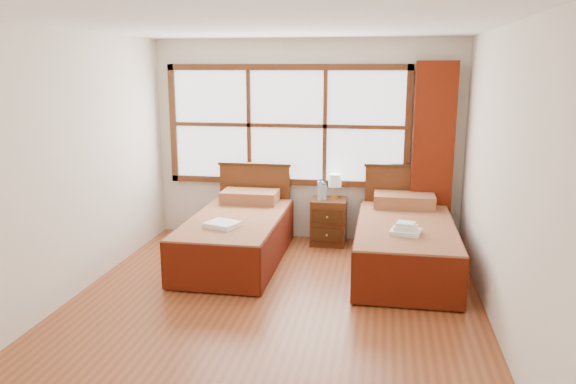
# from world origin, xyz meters

# --- Properties ---
(floor) EXTENTS (4.50, 4.50, 0.00)m
(floor) POSITION_xyz_m (0.00, 0.00, 0.00)
(floor) COLOR brown
(floor) RESTS_ON ground
(ceiling) EXTENTS (4.50, 4.50, 0.00)m
(ceiling) POSITION_xyz_m (0.00, 0.00, 2.60)
(ceiling) COLOR white
(ceiling) RESTS_ON wall_back
(wall_back) EXTENTS (4.00, 0.00, 4.00)m
(wall_back) POSITION_xyz_m (0.00, 2.25, 1.30)
(wall_back) COLOR silver
(wall_back) RESTS_ON floor
(wall_left) EXTENTS (0.00, 4.50, 4.50)m
(wall_left) POSITION_xyz_m (-2.00, 0.00, 1.30)
(wall_left) COLOR silver
(wall_left) RESTS_ON floor
(wall_right) EXTENTS (0.00, 4.50, 4.50)m
(wall_right) POSITION_xyz_m (2.00, 0.00, 1.30)
(wall_right) COLOR silver
(wall_right) RESTS_ON floor
(window) EXTENTS (3.16, 0.06, 1.56)m
(window) POSITION_xyz_m (-0.25, 2.21, 1.50)
(window) COLOR white
(window) RESTS_ON wall_back
(curtain) EXTENTS (0.50, 0.16, 2.30)m
(curtain) POSITION_xyz_m (1.60, 2.11, 1.17)
(curtain) COLOR maroon
(curtain) RESTS_ON wall_back
(bed_left) EXTENTS (1.04, 2.06, 1.01)m
(bed_left) POSITION_xyz_m (-0.67, 1.20, 0.31)
(bed_left) COLOR #361E0B
(bed_left) RESTS_ON floor
(bed_right) EXTENTS (1.08, 2.10, 1.05)m
(bed_right) POSITION_xyz_m (1.27, 1.20, 0.32)
(bed_right) COLOR #361E0B
(bed_right) RESTS_ON floor
(nightstand) EXTENTS (0.44, 0.44, 0.59)m
(nightstand) POSITION_xyz_m (0.34, 1.99, 0.30)
(nightstand) COLOR #522912
(nightstand) RESTS_ON floor
(towels_left) EXTENTS (0.41, 0.39, 0.05)m
(towels_left) POSITION_xyz_m (-0.71, 0.73, 0.57)
(towels_left) COLOR white
(towels_left) RESTS_ON bed_left
(towels_right) EXTENTS (0.34, 0.31, 0.12)m
(towels_right) POSITION_xyz_m (1.25, 0.72, 0.61)
(towels_right) COLOR white
(towels_right) RESTS_ON bed_right
(lamp) EXTENTS (0.16, 0.16, 0.32)m
(lamp) POSITION_xyz_m (0.40, 2.06, 0.82)
(lamp) COLOR gold
(lamp) RESTS_ON nightstand
(bottle_near) EXTENTS (0.07, 0.07, 0.27)m
(bottle_near) POSITION_xyz_m (0.23, 1.94, 0.72)
(bottle_near) COLOR #A1B7CF
(bottle_near) RESTS_ON nightstand
(bottle_far) EXTENTS (0.06, 0.06, 0.22)m
(bottle_far) POSITION_xyz_m (0.28, 1.95, 0.69)
(bottle_far) COLOR #A1B7CF
(bottle_far) RESTS_ON nightstand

